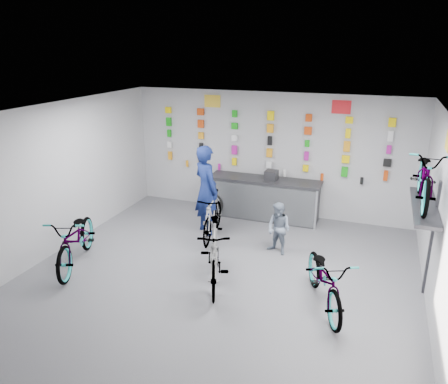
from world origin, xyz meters
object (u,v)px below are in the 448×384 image
at_px(bike_left, 76,239).
at_px(customer, 279,229).
at_px(clerk, 206,190).
at_px(bike_right, 325,279).
at_px(bike_service, 213,216).
at_px(counter, 264,199).
at_px(bike_center, 214,254).

distance_m(bike_left, customer, 3.95).
relative_size(clerk, customer, 1.86).
xyz_separation_m(bike_left, clerk, (1.73, 2.30, 0.46)).
distance_m(bike_right, bike_service, 3.27).
bearing_deg(bike_right, clerk, 121.18).
distance_m(counter, bike_service, 1.66).
relative_size(bike_center, bike_service, 1.12).
bearing_deg(clerk, bike_right, -179.73).
xyz_separation_m(clerk, customer, (1.77, -0.50, -0.46)).
relative_size(bike_center, clerk, 0.94).
height_order(bike_left, bike_right, bike_left).
bearing_deg(bike_center, counter, 69.80).
distance_m(bike_center, bike_service, 1.96).
distance_m(clerk, customer, 1.90).
height_order(counter, customer, customer).
bearing_deg(bike_left, bike_center, -15.06).
bearing_deg(bike_service, clerk, 127.12).
bearing_deg(bike_center, bike_right, -21.91).
height_order(bike_center, customer, bike_center).
xyz_separation_m(bike_left, customer, (3.51, 1.81, 0.00)).
distance_m(bike_center, bike_right, 1.93).
bearing_deg(customer, bike_right, -31.58).
height_order(counter, bike_center, bike_center).
distance_m(bike_right, clerk, 3.63).
distance_m(counter, bike_center, 3.30).
bearing_deg(bike_center, bike_left, 165.40).
relative_size(bike_left, bike_center, 1.08).
xyz_separation_m(bike_center, bike_service, (-0.75, 1.81, -0.06)).
relative_size(bike_right, clerk, 0.94).
xyz_separation_m(bike_right, customer, (-1.14, 1.61, 0.04)).
bearing_deg(bike_right, customer, 102.38).
distance_m(bike_left, bike_right, 4.65).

